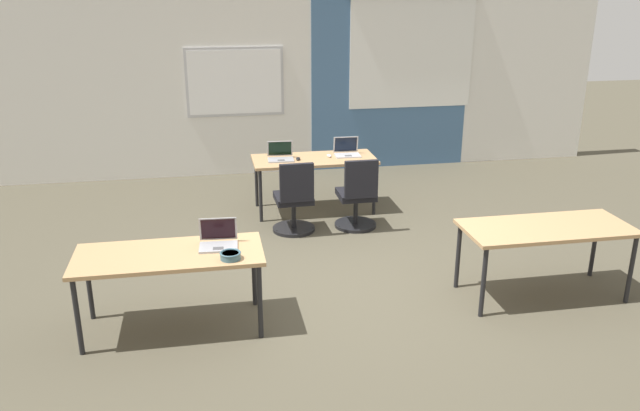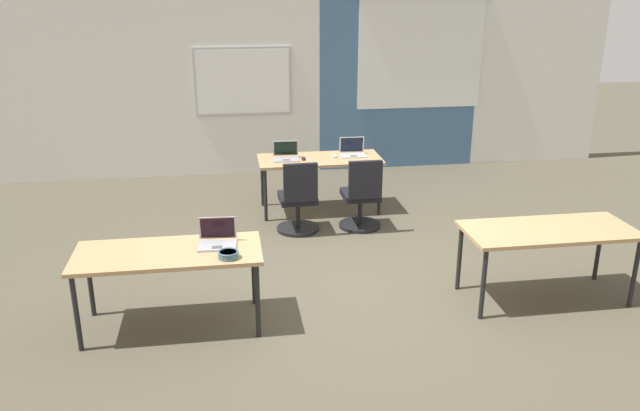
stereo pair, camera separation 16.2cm
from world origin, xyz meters
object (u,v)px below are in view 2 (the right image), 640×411
at_px(laptop_far_right, 353,152).
at_px(laptop_far_left, 286,156).
at_px(mouse_far_right, 335,156).
at_px(chair_far_right, 362,200).
at_px(desk_near_left, 168,258).
at_px(laptop_near_left_inner, 217,239).
at_px(snack_bowl, 228,254).
at_px(desk_far_center, 320,163).
at_px(mouse_far_left, 303,159).
at_px(chair_far_left, 299,203).
at_px(desk_near_right, 549,234).

bearing_deg(laptop_far_right, laptop_far_left, -174.49).
relative_size(mouse_far_right, chair_far_right, 0.11).
relative_size(laptop_far_right, laptop_far_left, 0.98).
height_order(desk_near_left, laptop_far_right, laptop_far_right).
relative_size(laptop_far_right, laptop_near_left_inner, 0.98).
relative_size(desk_near_left, snack_bowl, 9.01).
bearing_deg(laptop_near_left_inner, desk_far_center, 67.34).
bearing_deg(mouse_far_left, chair_far_right, -48.12).
distance_m(laptop_near_left_inner, snack_bowl, 0.31).
bearing_deg(mouse_far_left, desk_far_center, 13.60).
bearing_deg(chair_far_left, mouse_far_right, -128.57).
distance_m(desk_near_right, snack_bowl, 3.00).
xyz_separation_m(desk_far_center, mouse_far_left, (-0.22, -0.05, 0.08)).
relative_size(desk_far_center, chair_far_left, 1.74).
height_order(mouse_far_right, laptop_near_left_inner, laptop_near_left_inner).
relative_size(laptop_far_right, snack_bowl, 1.91).
bearing_deg(chair_far_right, mouse_far_left, -48.13).
bearing_deg(snack_bowl, chair_far_right, 54.14).
relative_size(desk_near_right, mouse_far_left, 14.88).
height_order(desk_far_center, mouse_far_right, mouse_far_right).
distance_m(laptop_far_right, snack_bowl, 3.52).
height_order(laptop_near_left_inner, snack_bowl, laptop_near_left_inner).
distance_m(desk_near_right, desk_far_center, 3.30).
height_order(desk_near_right, chair_far_right, chair_far_right).
height_order(laptop_far_right, snack_bowl, laptop_far_right).
relative_size(desk_near_left, laptop_far_left, 4.62).
bearing_deg(snack_bowl, desk_near_right, 4.19).
bearing_deg(mouse_far_right, desk_far_center, -172.84).
height_order(desk_near_right, laptop_far_right, laptop_far_right).
xyz_separation_m(mouse_far_right, laptop_far_left, (-0.64, -0.01, 0.03)).
bearing_deg(laptop_far_left, laptop_far_right, 6.74).
height_order(chair_far_right, chair_far_left, same).
height_order(desk_near_left, mouse_far_right, mouse_far_right).
bearing_deg(desk_near_right, desk_far_center, 122.01).
xyz_separation_m(mouse_far_right, laptop_near_left_inner, (-1.53, -2.74, 0.03)).
bearing_deg(laptop_far_left, chair_far_right, -38.96).
bearing_deg(snack_bowl, desk_near_left, 156.97).
distance_m(laptop_far_left, snack_bowl, 3.13).
height_order(mouse_far_left, laptop_near_left_inner, laptop_near_left_inner).
height_order(laptop_far_left, chair_far_left, laptop_far_left).
bearing_deg(mouse_far_left, mouse_far_right, 10.55).
bearing_deg(desk_near_left, chair_far_right, 43.59).
relative_size(chair_far_right, snack_bowl, 5.18).
xyz_separation_m(chair_far_right, mouse_far_left, (-0.62, 0.70, 0.36)).
distance_m(chair_far_right, laptop_far_left, 1.20).
bearing_deg(mouse_far_right, snack_bowl, -115.30).
xyz_separation_m(chair_far_right, laptop_far_left, (-0.84, 0.76, 0.39)).
bearing_deg(desk_far_center, laptop_near_left_inner, -115.98).
xyz_separation_m(mouse_far_left, snack_bowl, (-1.02, -2.97, 0.02)).
bearing_deg(mouse_far_right, chair_far_right, -75.49).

